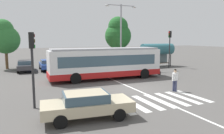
{
  "coord_description": "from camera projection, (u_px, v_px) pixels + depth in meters",
  "views": [
    {
      "loc": [
        -8.32,
        -14.68,
        4.01
      ],
      "look_at": [
        -0.18,
        3.98,
        1.3
      ],
      "focal_mm": 34.74,
      "sensor_mm": 36.0,
      "label": 1
    }
  ],
  "objects": [
    {
      "name": "ground_plane",
      "position": [
        134.0,
        89.0,
        17.16
      ],
      "size": [
        160.0,
        160.0,
        0.0
      ],
      "primitive_type": "plane",
      "color": "#514F4C"
    },
    {
      "name": "city_transit_bus",
      "position": [
        106.0,
        63.0,
        21.29
      ],
      "size": [
        11.2,
        2.83,
        3.06
      ],
      "color": "black",
      "rests_on": "ground_plane"
    },
    {
      "name": "pedestrian_crossing_street",
      "position": [
        175.0,
        79.0,
        16.33
      ],
      "size": [
        0.56,
        0.36,
        1.72
      ],
      "color": "#333856",
      "rests_on": "ground_plane"
    },
    {
      "name": "foreground_sedan",
      "position": [
        87.0,
        104.0,
        10.8
      ],
      "size": [
        4.65,
        2.24,
        1.35
      ],
      "color": "black",
      "rests_on": "ground_plane"
    },
    {
      "name": "parked_car_charcoal",
      "position": [
        25.0,
        65.0,
        26.36
      ],
      "size": [
        2.0,
        4.57,
        1.35
      ],
      "color": "black",
      "rests_on": "ground_plane"
    },
    {
      "name": "parked_car_blue",
      "position": [
        48.0,
        64.0,
        27.23
      ],
      "size": [
        1.93,
        4.53,
        1.35
      ],
      "color": "black",
      "rests_on": "ground_plane"
    },
    {
      "name": "parked_car_champagne",
      "position": [
        71.0,
        63.0,
        28.48
      ],
      "size": [
        1.93,
        4.53,
        1.35
      ],
      "color": "black",
      "rests_on": "ground_plane"
    },
    {
      "name": "parked_car_black",
      "position": [
        89.0,
        62.0,
        29.67
      ],
      "size": [
        1.96,
        4.54,
        1.35
      ],
      "color": "black",
      "rests_on": "ground_plane"
    },
    {
      "name": "parked_car_red",
      "position": [
        108.0,
        61.0,
        30.67
      ],
      "size": [
        1.98,
        4.56,
        1.35
      ],
      "color": "black",
      "rests_on": "ground_plane"
    },
    {
      "name": "parked_car_silver",
      "position": [
        125.0,
        61.0,
        31.54
      ],
      "size": [
        2.08,
        4.6,
        1.35
      ],
      "color": "black",
      "rests_on": "ground_plane"
    },
    {
      "name": "traffic_light_near_corner",
      "position": [
        32.0,
        58.0,
        12.13
      ],
      "size": [
        0.33,
        0.32,
        4.34
      ],
      "color": "#28282B",
      "rests_on": "ground_plane"
    },
    {
      "name": "traffic_light_far_corner",
      "position": [
        170.0,
        43.0,
        29.65
      ],
      "size": [
        0.33,
        0.32,
        4.99
      ],
      "color": "#28282B",
      "rests_on": "ground_plane"
    },
    {
      "name": "bus_stop_shelter",
      "position": [
        157.0,
        50.0,
        30.69
      ],
      "size": [
        4.9,
        1.54,
        3.25
      ],
      "color": "#28282B",
      "rests_on": "ground_plane"
    },
    {
      "name": "twin_arm_street_lamp",
      "position": [
        121.0,
        29.0,
        27.52
      ],
      "size": [
        4.39,
        0.32,
        8.25
      ],
      "color": "#939399",
      "rests_on": "ground_plane"
    },
    {
      "name": "background_tree_left",
      "position": [
        5.0,
        37.0,
        27.96
      ],
      "size": [
        3.64,
        3.64,
        6.47
      ],
      "color": "brown",
      "rests_on": "ground_plane"
    },
    {
      "name": "background_tree_right",
      "position": [
        118.0,
        33.0,
        35.08
      ],
      "size": [
        4.27,
        4.27,
        7.47
      ],
      "color": "brown",
      "rests_on": "ground_plane"
    },
    {
      "name": "crosswalk_painted_stripes",
      "position": [
        153.0,
        101.0,
        13.83
      ],
      "size": [
        7.03,
        3.35,
        0.01
      ],
      "color": "silver",
      "rests_on": "ground_plane"
    },
    {
      "name": "lane_center_line",
      "position": [
        123.0,
        84.0,
        19.0
      ],
      "size": [
        0.16,
        24.0,
        0.01
      ],
      "primitive_type": "cube",
      "color": "silver",
      "rests_on": "ground_plane"
    }
  ]
}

